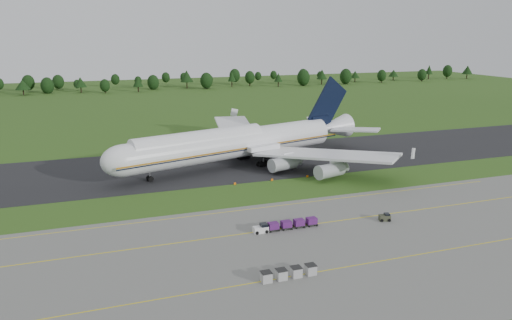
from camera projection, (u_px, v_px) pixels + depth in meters
name	position (u px, v px, depth m)	size (l,w,h in m)	color
ground	(237.00, 195.00, 112.77)	(600.00, 600.00, 0.00)	#2D5118
apron	(298.00, 257.00, 81.71)	(300.00, 52.00, 0.06)	slate
taxiway	(207.00, 165.00, 138.34)	(300.00, 40.00, 0.08)	black
apron_markings	(282.00, 240.00, 88.11)	(300.00, 30.20, 0.01)	yellow
tree_line	(142.00, 81.00, 314.60)	(524.78, 21.64, 11.78)	black
aircraft	(238.00, 142.00, 136.41)	(80.73, 75.80, 22.74)	white
baggage_train	(285.00, 225.00, 92.83)	(12.68, 1.62, 1.56)	white
utility_cart	(385.00, 218.00, 97.11)	(2.36, 1.75, 1.16)	#373A28
uld_row	(289.00, 273.00, 74.36)	(8.77, 1.57, 1.56)	#A2A2A2
edge_markers	(272.00, 180.00, 123.28)	(19.72, 0.30, 0.60)	orange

